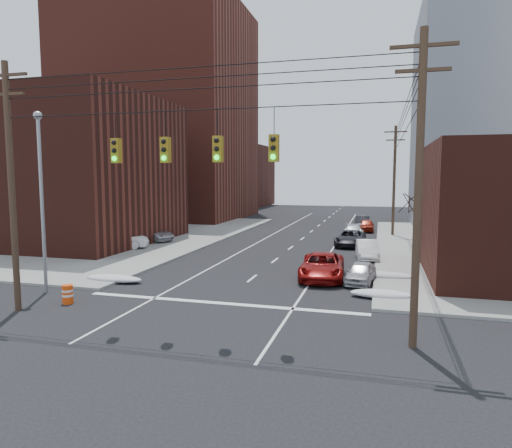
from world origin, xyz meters
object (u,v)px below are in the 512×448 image
Objects in this scene: parked_car_f at (362,222)px; lot_car_a at (120,240)px; lot_car_c at (112,233)px; lot_car_b at (151,234)px; parked_car_a at (361,273)px; parked_car_e at (367,225)px; parked_car_c at (350,238)px; red_pickup at (322,266)px; parked_car_b at (367,250)px; construction_barrel at (68,294)px; parked_car_d at (353,233)px; lot_car_d at (91,233)px.

lot_car_a is at bearing -129.78° from parked_car_f.
lot_car_b is at bearing -108.08° from lot_car_c.
parked_car_e is (-0.44, 24.95, 0.06)m from parked_car_a.
lot_car_c is (-23.02, 10.80, 0.23)m from parked_car_a.
parked_car_e is at bearing -66.05° from lot_car_a.
parked_car_c is 17.92m from lot_car_b.
red_pickup is 24.42m from parked_car_e.
parked_car_f reaches higher than parked_car_b.
parked_car_f is (-1.03, 27.84, 0.11)m from parked_car_a.
parked_car_f reaches higher than construction_barrel.
parked_car_a is at bearing -18.51° from red_pickup.
parked_car_d is (-1.49, 17.87, 0.08)m from parked_car_a.
parked_car_b is at bearing 68.15° from red_pickup.
lot_car_a is (-17.27, 6.07, 0.12)m from red_pickup.
parked_car_c is 23.85m from lot_car_d.
parked_car_d is 1.08× the size of lot_car_a.
parked_car_a is 22.26m from lot_car_b.
red_pickup is 1.51× the size of lot_car_d.
parked_car_c is 1.38× the size of lot_car_d.
red_pickup is at bearing 172.13° from parked_car_a.
lot_car_a reaches higher than construction_barrel.
lot_car_c is at bearing -168.24° from parked_car_c.
parked_car_c is 1.12× the size of lot_car_a.
red_pickup is 1.39× the size of parked_car_e.
lot_car_c reaches higher than parked_car_f.
lot_car_a is 15.87m from construction_barrel.
parked_car_c is at bearing -106.61° from lot_car_c.
lot_car_d is (-24.08, -17.24, 0.04)m from parked_car_f.
red_pickup is 1.15× the size of lot_car_c.
lot_car_a is (-19.53, 6.67, 0.27)m from parked_car_a.
lot_car_a reaches higher than parked_car_d.
parked_car_f is 29.61m from lot_car_d.
parked_car_f is at bearing 83.62° from red_pickup.
construction_barrel is (11.77, -18.53, -0.30)m from lot_car_d.
lot_car_b is 5.12× the size of construction_barrel.
parked_car_a is 7.89m from parked_car_b.
parked_car_c is 1.05× the size of lot_car_c.
parked_car_c is 21.75m from lot_car_c.
parked_car_f is at bearing -40.27° from lot_car_d.
lot_car_a is at bearing 156.83° from red_pickup.
parked_car_b is 0.91× the size of lot_car_b.
lot_car_c is at bearing 113.67° from lot_car_b.
lot_car_d is at bearing 113.30° from lot_car_b.
red_pickup is 1.14× the size of parked_car_d.
parked_car_e reaches higher than parked_car_a.
lot_car_b is at bearing 144.06° from red_pickup.
lot_car_a is (-18.05, -11.20, 0.18)m from parked_car_d.
lot_car_b is (-16.94, 10.65, 0.04)m from red_pickup.
red_pickup is at bearing -94.90° from parked_car_e.
construction_barrel is (5.87, -19.18, -0.33)m from lot_car_b.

